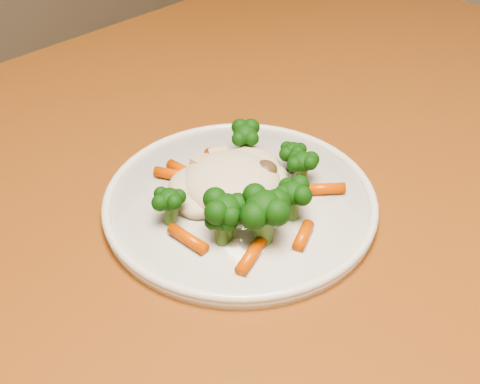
% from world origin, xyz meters
% --- Properties ---
extents(dining_table, '(1.33, 0.95, 0.75)m').
position_xyz_m(dining_table, '(0.24, -0.26, 0.66)').
color(dining_table, brown).
rests_on(dining_table, ground).
extents(plate, '(0.29, 0.29, 0.01)m').
position_xyz_m(plate, '(0.17, -0.35, 0.76)').
color(plate, silver).
rests_on(plate, dining_table).
extents(meal, '(0.19, 0.19, 0.05)m').
position_xyz_m(meal, '(0.16, -0.35, 0.78)').
color(meal, beige).
rests_on(meal, plate).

